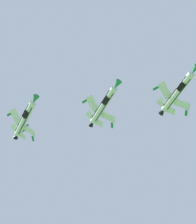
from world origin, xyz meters
The scene contains 3 objects.
fighter_jet_lead centered at (30.20, 55.52, 81.60)m, with size 8.90×15.92×5.85m.
fighter_jet_left_wing centered at (14.95, 65.97, 83.67)m, with size 8.82×15.92×5.99m.
fighter_jet_right_wing centered at (-3.17, 76.16, 83.95)m, with size 8.42×15.92×6.52m.
Camera 1 is at (-5.30, 0.95, 1.59)m, focal length 68.52 mm.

